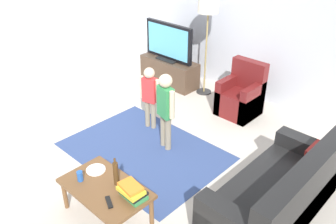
# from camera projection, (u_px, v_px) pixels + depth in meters

# --- Properties ---
(ground) EXTENTS (7.80, 7.80, 0.00)m
(ground) POSITION_uv_depth(u_px,v_px,m) (137.00, 171.00, 4.70)
(ground) COLOR beige
(wall_back) EXTENTS (6.00, 0.12, 2.70)m
(wall_back) POSITION_uv_depth(u_px,v_px,m) (267.00, 24.00, 5.92)
(wall_back) COLOR silver
(wall_back) RESTS_ON ground
(wall_left) EXTENTS (0.12, 6.00, 2.70)m
(wall_left) POSITION_uv_depth(u_px,v_px,m) (11.00, 26.00, 5.83)
(wall_left) COLOR silver
(wall_left) RESTS_ON ground
(area_rug) EXTENTS (2.20, 1.60, 0.01)m
(area_rug) POSITION_uv_depth(u_px,v_px,m) (144.00, 151.00, 5.09)
(area_rug) COLOR #33477A
(area_rug) RESTS_ON ground
(tv_stand) EXTENTS (1.20, 0.44, 0.50)m
(tv_stand) POSITION_uv_depth(u_px,v_px,m) (169.00, 72.00, 6.97)
(tv_stand) COLOR #4C3828
(tv_stand) RESTS_ON ground
(tv) EXTENTS (1.10, 0.28, 0.71)m
(tv) POSITION_uv_depth(u_px,v_px,m) (169.00, 42.00, 6.66)
(tv) COLOR black
(tv) RESTS_ON tv_stand
(couch) EXTENTS (0.80, 1.80, 0.86)m
(couch) POSITION_uv_depth(u_px,v_px,m) (280.00, 197.00, 3.85)
(couch) COLOR black
(couch) RESTS_ON ground
(armchair) EXTENTS (0.60, 0.60, 0.90)m
(armchair) POSITION_uv_depth(u_px,v_px,m) (241.00, 97.00, 5.91)
(armchair) COLOR maroon
(armchair) RESTS_ON ground
(floor_lamp) EXTENTS (0.36, 0.36, 1.78)m
(floor_lamp) POSITION_uv_depth(u_px,v_px,m) (208.00, 10.00, 5.97)
(floor_lamp) COLOR #262626
(floor_lamp) RESTS_ON ground
(child_near_tv) EXTENTS (0.33, 0.17, 1.01)m
(child_near_tv) POSITION_uv_depth(u_px,v_px,m) (150.00, 93.00, 5.36)
(child_near_tv) COLOR gray
(child_near_tv) RESTS_ON ground
(child_center) EXTENTS (0.38, 0.19, 1.15)m
(child_center) POSITION_uv_depth(u_px,v_px,m) (166.00, 105.00, 4.84)
(child_center) COLOR gray
(child_center) RESTS_ON ground
(coffee_table) EXTENTS (1.00, 0.60, 0.42)m
(coffee_table) POSITION_uv_depth(u_px,v_px,m) (106.00, 190.00, 3.83)
(coffee_table) COLOR brown
(coffee_table) RESTS_ON ground
(book_stack) EXTENTS (0.30, 0.22, 0.15)m
(book_stack) POSITION_uv_depth(u_px,v_px,m) (132.00, 191.00, 3.64)
(book_stack) COLOR #388C4C
(book_stack) RESTS_ON coffee_table
(bottle) EXTENTS (0.06, 0.06, 0.34)m
(bottle) POSITION_uv_depth(u_px,v_px,m) (116.00, 173.00, 3.78)
(bottle) COLOR #4C3319
(bottle) RESTS_ON coffee_table
(tv_remote) EXTENTS (0.17, 0.12, 0.02)m
(tv_remote) POSITION_uv_depth(u_px,v_px,m) (109.00, 202.00, 3.60)
(tv_remote) COLOR black
(tv_remote) RESTS_ON coffee_table
(soda_can) EXTENTS (0.07, 0.07, 0.12)m
(soda_can) POSITION_uv_depth(u_px,v_px,m) (80.00, 176.00, 3.87)
(soda_can) COLOR #2659B2
(soda_can) RESTS_ON coffee_table
(plate) EXTENTS (0.22, 0.22, 0.02)m
(plate) POSITION_uv_depth(u_px,v_px,m) (96.00, 170.00, 4.05)
(plate) COLOR white
(plate) RESTS_ON coffee_table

